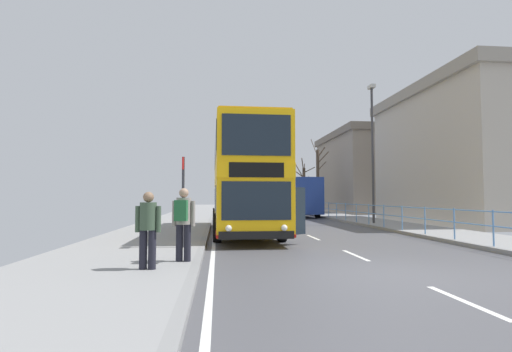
# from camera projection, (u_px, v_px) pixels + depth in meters

# --- Properties ---
(ground) EXTENTS (15.80, 140.00, 0.20)m
(ground) POSITION_uv_depth(u_px,v_px,m) (366.00, 273.00, 8.10)
(ground) COLOR #4C4C51
(double_decker_bus_main) EXTENTS (3.29, 10.81, 4.49)m
(double_decker_bus_main) POSITION_uv_depth(u_px,v_px,m) (243.00, 181.00, 17.24)
(double_decker_bus_main) COLOR #F4B20F
(double_decker_bus_main) RESTS_ON ground
(background_bus_far_lane) EXTENTS (2.74, 10.41, 3.13)m
(background_bus_far_lane) POSITION_uv_depth(u_px,v_px,m) (294.00, 196.00, 33.83)
(background_bus_far_lane) COLOR navy
(background_bus_far_lane) RESTS_ON ground
(pedestrian_railing_far_kerb) EXTENTS (0.05, 32.94, 1.10)m
(pedestrian_railing_far_kerb) POSITION_uv_depth(u_px,v_px,m) (341.00, 208.00, 26.07)
(pedestrian_railing_far_kerb) COLOR #598CC6
(pedestrian_railing_far_kerb) RESTS_ON ground
(pedestrian_with_backpack) EXTENTS (0.55, 0.56, 1.69)m
(pedestrian_with_backpack) POSITION_uv_depth(u_px,v_px,m) (183.00, 219.00, 8.92)
(pedestrian_with_backpack) COLOR black
(pedestrian_with_backpack) RESTS_ON ground
(pedestrian_companion) EXTENTS (0.55, 0.39, 1.59)m
(pedestrian_companion) POSITION_uv_depth(u_px,v_px,m) (148.00, 226.00, 7.98)
(pedestrian_companion) COLOR black
(pedestrian_companion) RESTS_ON ground
(bus_stop_sign_near) EXTENTS (0.08, 0.44, 2.68)m
(bus_stop_sign_near) POSITION_uv_depth(u_px,v_px,m) (183.00, 191.00, 11.48)
(bus_stop_sign_near) COLOR #2D2D33
(bus_stop_sign_near) RESTS_ON ground
(street_lamp_far_side) EXTENTS (0.28, 0.60, 8.03)m
(street_lamp_far_side) POSITION_uv_depth(u_px,v_px,m) (372.00, 143.00, 22.42)
(street_lamp_far_side) COLOR #38383D
(street_lamp_far_side) RESTS_ON ground
(bare_tree_far_00) EXTENTS (3.05, 2.56, 6.08)m
(bare_tree_far_00) POSITION_uv_depth(u_px,v_px,m) (304.00, 186.00, 45.12)
(bare_tree_far_00) COLOR #4C3D2D
(bare_tree_far_00) RESTS_ON ground
(bare_tree_far_01) EXTENTS (1.45, 2.29, 7.53)m
(bare_tree_far_01) POSITION_uv_depth(u_px,v_px,m) (318.00, 179.00, 39.14)
(bare_tree_far_01) COLOR #4C3D2D
(bare_tree_far_01) RESTS_ON ground
(background_building_00) EXTENTS (13.14, 13.31, 8.56)m
(background_building_00) POSITION_uv_depth(u_px,v_px,m) (389.00, 173.00, 42.23)
(background_building_00) COLOR gray
(background_building_00) RESTS_ON ground
(background_building_01) EXTENTS (13.55, 12.88, 8.71)m
(background_building_01) POSITION_uv_depth(u_px,v_px,m) (512.00, 154.00, 24.89)
(background_building_01) COLOR #B2A899
(background_building_01) RESTS_ON ground
(background_building_02) EXTENTS (8.90, 13.45, 8.23)m
(background_building_02) POSITION_uv_depth(u_px,v_px,m) (365.00, 180.00, 55.36)
(background_building_02) COLOR gray
(background_building_02) RESTS_ON ground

